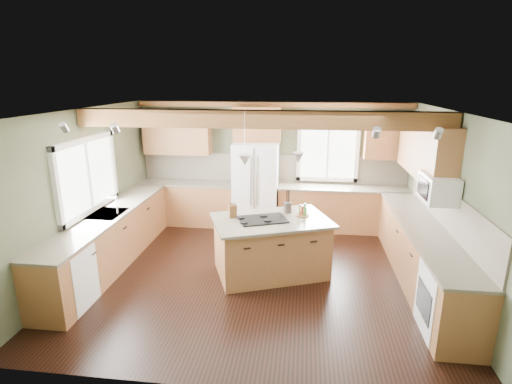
# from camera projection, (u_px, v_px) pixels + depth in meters

# --- Properties ---
(floor) EXTENTS (5.60, 5.60, 0.00)m
(floor) POSITION_uv_depth(u_px,v_px,m) (258.00, 274.00, 6.44)
(floor) COLOR black
(floor) RESTS_ON ground
(ceiling) EXTENTS (5.60, 5.60, 0.00)m
(ceiling) POSITION_uv_depth(u_px,v_px,m) (258.00, 111.00, 5.73)
(ceiling) COLOR silver
(ceiling) RESTS_ON wall_back
(wall_back) EXTENTS (5.60, 0.00, 5.60)m
(wall_back) POSITION_uv_depth(u_px,v_px,m) (272.00, 164.00, 8.47)
(wall_back) COLOR #404934
(wall_back) RESTS_ON ground
(wall_left) EXTENTS (0.00, 5.00, 5.00)m
(wall_left) POSITION_uv_depth(u_px,v_px,m) (86.00, 191.00, 6.42)
(wall_left) COLOR #404934
(wall_left) RESTS_ON ground
(wall_right) EXTENTS (0.00, 5.00, 5.00)m
(wall_right) POSITION_uv_depth(u_px,v_px,m) (451.00, 204.00, 5.75)
(wall_right) COLOR #404934
(wall_right) RESTS_ON ground
(ceiling_beam) EXTENTS (5.55, 0.26, 0.26)m
(ceiling_beam) POSITION_uv_depth(u_px,v_px,m) (259.00, 119.00, 5.86)
(ceiling_beam) COLOR #563418
(ceiling_beam) RESTS_ON ceiling
(soffit_trim) EXTENTS (5.55, 0.20, 0.10)m
(soffit_trim) POSITION_uv_depth(u_px,v_px,m) (272.00, 104.00, 8.03)
(soffit_trim) COLOR #563418
(soffit_trim) RESTS_ON ceiling
(backsplash_back) EXTENTS (5.58, 0.03, 0.58)m
(backsplash_back) POSITION_uv_depth(u_px,v_px,m) (272.00, 168.00, 8.48)
(backsplash_back) COLOR brown
(backsplash_back) RESTS_ON wall_back
(backsplash_right) EXTENTS (0.03, 3.70, 0.58)m
(backsplash_right) POSITION_uv_depth(u_px,v_px,m) (448.00, 209.00, 5.83)
(backsplash_right) COLOR brown
(backsplash_right) RESTS_ON wall_right
(base_cab_back_left) EXTENTS (2.02, 0.60, 0.88)m
(base_cab_back_left) POSITION_uv_depth(u_px,v_px,m) (188.00, 203.00, 8.63)
(base_cab_back_left) COLOR brown
(base_cab_back_left) RESTS_ON floor
(counter_back_left) EXTENTS (2.06, 0.64, 0.04)m
(counter_back_left) POSITION_uv_depth(u_px,v_px,m) (187.00, 183.00, 8.50)
(counter_back_left) COLOR #4F493A
(counter_back_left) RESTS_ON base_cab_back_left
(base_cab_back_right) EXTENTS (2.62, 0.60, 0.88)m
(base_cab_back_right) POSITION_uv_depth(u_px,v_px,m) (342.00, 209.00, 8.24)
(base_cab_back_right) COLOR brown
(base_cab_back_right) RESTS_ON floor
(counter_back_right) EXTENTS (2.66, 0.64, 0.04)m
(counter_back_right) POSITION_uv_depth(u_px,v_px,m) (344.00, 188.00, 8.12)
(counter_back_right) COLOR #4F493A
(counter_back_right) RESTS_ON base_cab_back_right
(base_cab_left) EXTENTS (0.60, 3.70, 0.88)m
(base_cab_left) POSITION_uv_depth(u_px,v_px,m) (110.00, 240.00, 6.66)
(base_cab_left) COLOR brown
(base_cab_left) RESTS_ON floor
(counter_left) EXTENTS (0.64, 3.74, 0.04)m
(counter_left) POSITION_uv_depth(u_px,v_px,m) (107.00, 214.00, 6.54)
(counter_left) COLOR #4F493A
(counter_left) RESTS_ON base_cab_left
(base_cab_right) EXTENTS (0.60, 3.70, 0.88)m
(base_cab_right) POSITION_uv_depth(u_px,v_px,m) (421.00, 256.00, 6.07)
(base_cab_right) COLOR brown
(base_cab_right) RESTS_ON floor
(counter_right) EXTENTS (0.64, 3.74, 0.04)m
(counter_right) POSITION_uv_depth(u_px,v_px,m) (425.00, 228.00, 5.95)
(counter_right) COLOR #4F493A
(counter_right) RESTS_ON base_cab_right
(upper_cab_back_left) EXTENTS (1.40, 0.35, 0.90)m
(upper_cab_back_left) POSITION_uv_depth(u_px,v_px,m) (177.00, 133.00, 8.36)
(upper_cab_back_left) COLOR brown
(upper_cab_back_left) RESTS_ON wall_back
(upper_cab_over_fridge) EXTENTS (0.96, 0.35, 0.70)m
(upper_cab_over_fridge) POSITION_uv_depth(u_px,v_px,m) (257.00, 124.00, 8.10)
(upper_cab_over_fridge) COLOR brown
(upper_cab_over_fridge) RESTS_ON wall_back
(upper_cab_right) EXTENTS (0.35, 2.20, 0.90)m
(upper_cab_right) POSITION_uv_depth(u_px,v_px,m) (426.00, 149.00, 6.45)
(upper_cab_right) COLOR brown
(upper_cab_right) RESTS_ON wall_right
(upper_cab_back_corner) EXTENTS (0.90, 0.35, 0.90)m
(upper_cab_back_corner) POSITION_uv_depth(u_px,v_px,m) (388.00, 136.00, 7.85)
(upper_cab_back_corner) COLOR brown
(upper_cab_back_corner) RESTS_ON wall_back
(window_left) EXTENTS (0.04, 1.60, 1.05)m
(window_left) POSITION_uv_depth(u_px,v_px,m) (87.00, 175.00, 6.39)
(window_left) COLOR white
(window_left) RESTS_ON wall_left
(window_back) EXTENTS (1.10, 0.04, 1.00)m
(window_back) POSITION_uv_depth(u_px,v_px,m) (328.00, 154.00, 8.24)
(window_back) COLOR white
(window_back) RESTS_ON wall_back
(sink) EXTENTS (0.50, 0.65, 0.03)m
(sink) POSITION_uv_depth(u_px,v_px,m) (107.00, 214.00, 6.54)
(sink) COLOR #262628
(sink) RESTS_ON counter_left
(faucet) EXTENTS (0.02, 0.02, 0.28)m
(faucet) POSITION_uv_depth(u_px,v_px,m) (117.00, 206.00, 6.47)
(faucet) COLOR #B2B2B7
(faucet) RESTS_ON sink
(dishwasher) EXTENTS (0.60, 0.60, 0.84)m
(dishwasher) POSITION_uv_depth(u_px,v_px,m) (66.00, 278.00, 5.43)
(dishwasher) COLOR white
(dishwasher) RESTS_ON floor
(oven) EXTENTS (0.60, 0.72, 0.84)m
(oven) POSITION_uv_depth(u_px,v_px,m) (450.00, 303.00, 4.84)
(oven) COLOR white
(oven) RESTS_ON floor
(microwave) EXTENTS (0.40, 0.70, 0.38)m
(microwave) POSITION_uv_depth(u_px,v_px,m) (438.00, 188.00, 5.66)
(microwave) COLOR white
(microwave) RESTS_ON wall_right
(pendant_left) EXTENTS (0.18, 0.18, 0.16)m
(pendant_left) POSITION_uv_depth(u_px,v_px,m) (245.00, 160.00, 5.90)
(pendant_left) COLOR #B2B2B7
(pendant_left) RESTS_ON ceiling
(pendant_right) EXTENTS (0.18, 0.18, 0.16)m
(pendant_right) POSITION_uv_depth(u_px,v_px,m) (298.00, 158.00, 6.10)
(pendant_right) COLOR #B2B2B7
(pendant_right) RESTS_ON ceiling
(refrigerator) EXTENTS (0.90, 0.74, 1.80)m
(refrigerator) POSITION_uv_depth(u_px,v_px,m) (256.00, 186.00, 8.25)
(refrigerator) COLOR silver
(refrigerator) RESTS_ON floor
(island) EXTENTS (1.93, 1.56, 0.88)m
(island) POSITION_uv_depth(u_px,v_px,m) (271.00, 247.00, 6.39)
(island) COLOR brown
(island) RESTS_ON floor
(island_top) EXTENTS (2.08, 1.71, 0.04)m
(island_top) POSITION_uv_depth(u_px,v_px,m) (271.00, 220.00, 6.27)
(island_top) COLOR #4F493A
(island_top) RESTS_ON island
(cooktop) EXTENTS (0.85, 0.71, 0.02)m
(cooktop) POSITION_uv_depth(u_px,v_px,m) (263.00, 219.00, 6.22)
(cooktop) COLOR black
(cooktop) RESTS_ON island_top
(knife_block) EXTENTS (0.14, 0.13, 0.20)m
(knife_block) POSITION_uv_depth(u_px,v_px,m) (233.00, 211.00, 6.31)
(knife_block) COLOR brown
(knife_block) RESTS_ON island_top
(utensil_crock) EXTENTS (0.17, 0.17, 0.17)m
(utensil_crock) POSITION_uv_depth(u_px,v_px,m) (288.00, 207.00, 6.56)
(utensil_crock) COLOR #3F3633
(utensil_crock) RESTS_ON island_top
(bottle_tray) EXTENTS (0.28, 0.28, 0.20)m
(bottle_tray) POSITION_uv_depth(u_px,v_px,m) (303.00, 210.00, 6.39)
(bottle_tray) COLOR brown
(bottle_tray) RESTS_ON island_top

